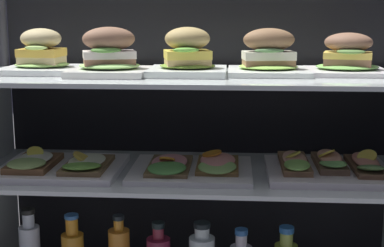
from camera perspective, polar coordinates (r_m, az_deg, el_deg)
name	(u,v)px	position (r m, az deg, el deg)	size (l,w,h in m)	color
case_frame	(195,123)	(1.64, 0.34, 0.05)	(1.19, 0.46, 0.93)	#333338
riser_lower_tier	(192,238)	(1.60, 0.00, -11.26)	(1.13, 0.39, 0.36)	silver
shelf_lower_glass	(192,173)	(1.54, 0.00, -4.87)	(1.15, 0.41, 0.01)	silver
riser_upper_tier	(192,126)	(1.51, 0.00, -0.21)	(1.13, 0.39, 0.24)	silver
shelf_upper_glass	(192,77)	(1.49, 0.00, 4.61)	(1.15, 0.41, 0.01)	silver
plated_roll_sandwich_mid_right	(42,57)	(1.59, -14.61, 6.41)	(0.20, 0.20, 0.12)	white
plated_roll_sandwich_far_left	(109,58)	(1.49, -8.17, 6.46)	(0.19, 0.19, 0.12)	white
plated_roll_sandwich_near_right_corner	(187,58)	(1.48, -0.46, 6.53)	(0.20, 0.20, 0.12)	white
plated_roll_sandwich_left_of_center	(268,58)	(1.51, 7.56, 6.45)	(0.21, 0.21, 0.12)	white
plated_roll_sandwich_right_of_center	(348,59)	(1.56, 15.11, 6.18)	(0.20, 0.20, 0.11)	white
open_sandwich_tray_near_right_corner	(60,166)	(1.55, -12.86, -4.08)	(0.31, 0.27, 0.06)	white
open_sandwich_tray_far_left	(193,167)	(1.51, 0.08, -4.32)	(0.31, 0.27, 0.05)	white
open_sandwich_tray_right_of_center	(329,167)	(1.53, 13.41, -4.20)	(0.31, 0.27, 0.07)	white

